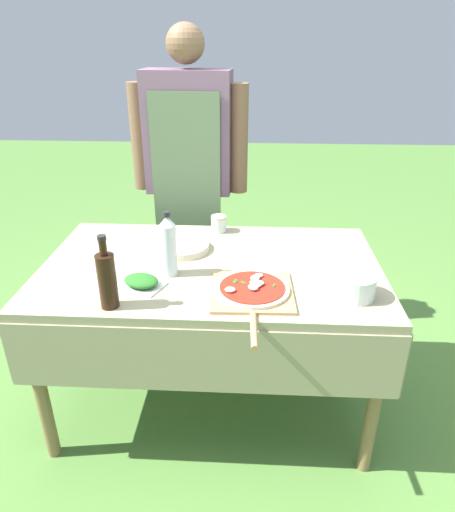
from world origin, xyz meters
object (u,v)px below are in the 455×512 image
(pizza_on_peel, at_px, (252,291))
(herb_container, at_px, (141,282))
(person_cook, at_px, (190,164))
(oil_bottle, at_px, (107,279))
(prep_table, at_px, (211,283))
(plate_stack, at_px, (182,247))
(sauce_jar, at_px, (219,225))
(water_bottle, at_px, (168,246))
(mixing_tub, at_px, (355,286))

(pizza_on_peel, height_order, herb_container, pizza_on_peel)
(person_cook, distance_m, oil_bottle, 1.10)
(prep_table, height_order, herb_container, herb_container)
(plate_stack, height_order, sauce_jar, sauce_jar)
(person_cook, distance_m, sauce_jar, 0.46)
(prep_table, distance_m, person_cook, 0.82)
(water_bottle, height_order, plate_stack, water_bottle)
(water_bottle, distance_m, sauce_jar, 0.50)
(prep_table, height_order, sauce_jar, sauce_jar)
(prep_table, height_order, pizza_on_peel, pizza_on_peel)
(pizza_on_peel, xyz_separation_m, sauce_jar, (-0.17, 0.61, 0.02))
(herb_container, height_order, sauce_jar, sauce_jar)
(pizza_on_peel, relative_size, herb_container, 2.52)
(oil_bottle, relative_size, mixing_tub, 1.81)
(herb_container, bearing_deg, pizza_on_peel, -5.13)
(prep_table, relative_size, plate_stack, 5.83)
(person_cook, bearing_deg, mixing_tub, 131.29)
(oil_bottle, height_order, plate_stack, oil_bottle)
(prep_table, xyz_separation_m, sauce_jar, (0.01, 0.37, 0.13))
(person_cook, relative_size, pizza_on_peel, 3.33)
(pizza_on_peel, relative_size, water_bottle, 1.87)
(herb_container, bearing_deg, oil_bottle, -118.35)
(prep_table, height_order, water_bottle, water_bottle)
(mixing_tub, distance_m, sauce_jar, 0.82)
(pizza_on_peel, height_order, sauce_jar, sauce_jar)
(water_bottle, bearing_deg, herb_container, -131.49)
(oil_bottle, xyz_separation_m, sauce_jar, (0.35, 0.72, -0.08))
(prep_table, distance_m, plate_stack, 0.23)
(prep_table, bearing_deg, herb_container, -140.96)
(person_cook, bearing_deg, sauce_jar, 121.06)
(pizza_on_peel, xyz_separation_m, plate_stack, (-0.33, 0.39, 0.00))
(mixing_tub, bearing_deg, plate_stack, 152.03)
(plate_stack, relative_size, sauce_jar, 3.11)
(person_cook, distance_m, pizza_on_peel, 1.06)
(pizza_on_peel, distance_m, mixing_tub, 0.39)
(prep_table, height_order, person_cook, person_cook)
(pizza_on_peel, distance_m, plate_stack, 0.50)
(herb_container, xyz_separation_m, sauce_jar, (0.26, 0.57, 0.02))
(mixing_tub, xyz_separation_m, sauce_jar, (-0.56, 0.60, -0.01))
(prep_table, distance_m, water_bottle, 0.29)
(prep_table, height_order, mixing_tub, mixing_tub)
(person_cook, relative_size, mixing_tub, 11.02)
(oil_bottle, bearing_deg, herb_container, 61.65)
(herb_container, distance_m, sauce_jar, 0.63)
(person_cook, height_order, herb_container, person_cook)
(plate_stack, bearing_deg, pizza_on_peel, -49.84)
(herb_container, height_order, plate_stack, herb_container)
(oil_bottle, height_order, herb_container, oil_bottle)
(person_cook, height_order, sauce_jar, person_cook)
(person_cook, distance_m, water_bottle, 0.83)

